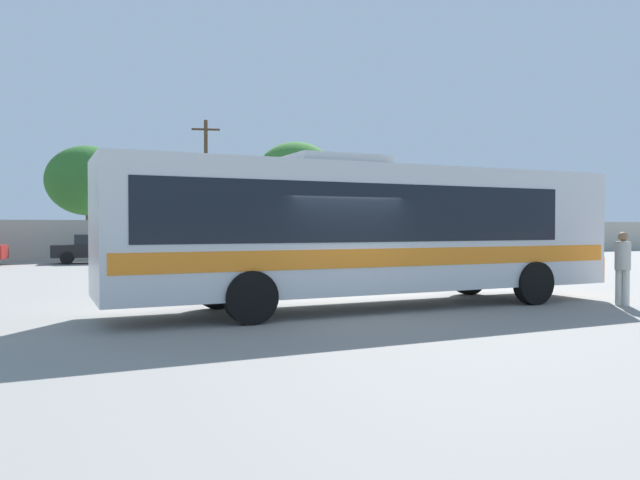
{
  "coord_description": "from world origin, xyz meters",
  "views": [
    {
      "loc": [
        -5.16,
        -12.04,
        1.88
      ],
      "look_at": [
        1.13,
        3.91,
        1.51
      ],
      "focal_mm": 34.24,
      "sensor_mm": 36.0,
      "label": 1
    }
  ],
  "objects_px": {
    "coach_bus_silver_orange": "(367,228)",
    "roadside_tree_midright": "(296,177)",
    "parked_car_second_black": "(95,248)",
    "parked_car_third_black": "(213,247)",
    "parked_car_rightmost_black": "(327,245)",
    "utility_pole_near": "(206,185)",
    "attendant_by_bus_door": "(623,264)",
    "roadside_tree_midleft": "(88,181)"
  },
  "relations": [
    {
      "from": "utility_pole_near",
      "to": "roadside_tree_midleft",
      "type": "distance_m",
      "value": 7.3
    },
    {
      "from": "parked_car_rightmost_black",
      "to": "roadside_tree_midleft",
      "type": "bearing_deg",
      "value": 150.63
    },
    {
      "from": "parked_car_rightmost_black",
      "to": "roadside_tree_midleft",
      "type": "distance_m",
      "value": 15.68
    },
    {
      "from": "coach_bus_silver_orange",
      "to": "roadside_tree_midright",
      "type": "height_order",
      "value": "roadside_tree_midright"
    },
    {
      "from": "roadside_tree_midleft",
      "to": "roadside_tree_midright",
      "type": "height_order",
      "value": "roadside_tree_midright"
    },
    {
      "from": "coach_bus_silver_orange",
      "to": "attendant_by_bus_door",
      "type": "xyz_separation_m",
      "value": [
        5.83,
        -1.93,
        -0.87
      ]
    },
    {
      "from": "parked_car_third_black",
      "to": "utility_pole_near",
      "type": "xyz_separation_m",
      "value": [
        0.97,
        6.84,
        3.77
      ]
    },
    {
      "from": "attendant_by_bus_door",
      "to": "parked_car_second_black",
      "type": "height_order",
      "value": "attendant_by_bus_door"
    },
    {
      "from": "coach_bus_silver_orange",
      "to": "utility_pole_near",
      "type": "distance_m",
      "value": 26.8
    },
    {
      "from": "attendant_by_bus_door",
      "to": "parked_car_rightmost_black",
      "type": "distance_m",
      "value": 22.84
    },
    {
      "from": "parked_car_second_black",
      "to": "utility_pole_near",
      "type": "relative_size",
      "value": 0.46
    },
    {
      "from": "parked_car_second_black",
      "to": "parked_car_third_black",
      "type": "xyz_separation_m",
      "value": [
        5.93,
        -1.14,
        0.01
      ]
    },
    {
      "from": "attendant_by_bus_door",
      "to": "utility_pole_near",
      "type": "bearing_deg",
      "value": 98.82
    },
    {
      "from": "coach_bus_silver_orange",
      "to": "roadside_tree_midright",
      "type": "relative_size",
      "value": 1.58
    },
    {
      "from": "coach_bus_silver_orange",
      "to": "roadside_tree_midright",
      "type": "xyz_separation_m",
      "value": [
        8.05,
        28.04,
        3.58
      ]
    },
    {
      "from": "utility_pole_near",
      "to": "roadside_tree_midright",
      "type": "distance_m",
      "value": 6.86
    },
    {
      "from": "coach_bus_silver_orange",
      "to": "parked_car_second_black",
      "type": "relative_size",
      "value": 3.05
    },
    {
      "from": "parked_car_second_black",
      "to": "attendant_by_bus_door",
      "type": "bearing_deg",
      "value": -63.64
    },
    {
      "from": "coach_bus_silver_orange",
      "to": "parked_car_third_black",
      "type": "xyz_separation_m",
      "value": [
        0.43,
        19.79,
        -1.06
      ]
    },
    {
      "from": "parked_car_rightmost_black",
      "to": "utility_pole_near",
      "type": "distance_m",
      "value": 9.22
    },
    {
      "from": "roadside_tree_midleft",
      "to": "roadside_tree_midright",
      "type": "relative_size",
      "value": 0.89
    },
    {
      "from": "attendant_by_bus_door",
      "to": "parked_car_second_black",
      "type": "relative_size",
      "value": 0.43
    },
    {
      "from": "attendant_by_bus_door",
      "to": "parked_car_third_black",
      "type": "relative_size",
      "value": 0.39
    },
    {
      "from": "parked_car_third_black",
      "to": "utility_pole_near",
      "type": "height_order",
      "value": "utility_pole_near"
    },
    {
      "from": "attendant_by_bus_door",
      "to": "roadside_tree_midleft",
      "type": "xyz_separation_m",
      "value": [
        -11.54,
        30.22,
        3.78
      ]
    },
    {
      "from": "parked_car_second_black",
      "to": "parked_car_rightmost_black",
      "type": "distance_m",
      "value": 13.01
    },
    {
      "from": "parked_car_second_black",
      "to": "parked_car_third_black",
      "type": "bearing_deg",
      "value": -10.85
    },
    {
      "from": "coach_bus_silver_orange",
      "to": "parked_car_third_black",
      "type": "height_order",
      "value": "coach_bus_silver_orange"
    },
    {
      "from": "attendant_by_bus_door",
      "to": "roadside_tree_midleft",
      "type": "distance_m",
      "value": 32.57
    },
    {
      "from": "roadside_tree_midright",
      "to": "coach_bus_silver_orange",
      "type": "bearing_deg",
      "value": -106.02
    },
    {
      "from": "parked_car_third_black",
      "to": "utility_pole_near",
      "type": "bearing_deg",
      "value": 81.95
    },
    {
      "from": "parked_car_third_black",
      "to": "parked_car_rightmost_black",
      "type": "relative_size",
      "value": 1.02
    },
    {
      "from": "attendant_by_bus_door",
      "to": "roadside_tree_midright",
      "type": "xyz_separation_m",
      "value": [
        2.22,
        29.98,
        4.44
      ]
    },
    {
      "from": "parked_car_second_black",
      "to": "parked_car_third_black",
      "type": "height_order",
      "value": "parked_car_third_black"
    },
    {
      "from": "attendant_by_bus_door",
      "to": "parked_car_rightmost_black",
      "type": "relative_size",
      "value": 0.4
    },
    {
      "from": "parked_car_third_black",
      "to": "roadside_tree_midright",
      "type": "bearing_deg",
      "value": 47.29
    },
    {
      "from": "parked_car_second_black",
      "to": "parked_car_rightmost_black",
      "type": "height_order",
      "value": "parked_car_rightmost_black"
    },
    {
      "from": "parked_car_rightmost_black",
      "to": "parked_car_third_black",
      "type": "bearing_deg",
      "value": -171.52
    },
    {
      "from": "attendant_by_bus_door",
      "to": "roadside_tree_midright",
      "type": "height_order",
      "value": "roadside_tree_midright"
    },
    {
      "from": "coach_bus_silver_orange",
      "to": "attendant_by_bus_door",
      "type": "bearing_deg",
      "value": -18.34
    },
    {
      "from": "roadside_tree_midleft",
      "to": "attendant_by_bus_door",
      "type": "bearing_deg",
      "value": -69.1
    },
    {
      "from": "utility_pole_near",
      "to": "roadside_tree_midright",
      "type": "relative_size",
      "value": 1.11
    }
  ]
}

